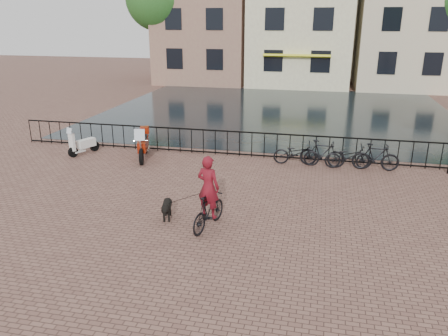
% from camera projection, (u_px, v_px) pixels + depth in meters
% --- Properties ---
extents(ground, '(100.00, 100.00, 0.00)m').
position_uv_depth(ground, '(195.00, 258.00, 10.13)').
color(ground, brown).
rests_on(ground, ground).
extents(canal_water, '(20.00, 20.00, 0.00)m').
position_uv_depth(canal_water, '(277.00, 111.00, 26.08)').
color(canal_water, black).
rests_on(canal_water, ground).
extents(railing, '(20.00, 0.05, 1.02)m').
position_uv_depth(railing, '(252.00, 145.00, 17.34)').
color(railing, black).
rests_on(railing, ground).
extents(canal_house_left, '(7.50, 9.00, 12.80)m').
position_uv_depth(canal_house_left, '(208.00, 4.00, 37.28)').
color(canal_house_left, '#875A4E').
rests_on(canal_house_left, ground).
extents(canal_house_mid, '(8.00, 9.50, 11.80)m').
position_uv_depth(canal_house_mid, '(303.00, 10.00, 35.76)').
color(canal_house_mid, beige).
rests_on(canal_house_mid, ground).
extents(cyclist, '(0.88, 1.77, 2.33)m').
position_uv_depth(cyclist, '(208.00, 197.00, 11.29)').
color(cyclist, black).
rests_on(cyclist, ground).
extents(dog, '(0.51, 0.93, 0.60)m').
position_uv_depth(dog, '(167.00, 209.00, 12.01)').
color(dog, black).
rests_on(dog, ground).
extents(motorcycle, '(1.03, 2.07, 1.44)m').
position_uv_depth(motorcycle, '(143.00, 141.00, 17.04)').
color(motorcycle, '#97200A').
rests_on(motorcycle, ground).
extents(scooter, '(0.88, 1.37, 1.24)m').
position_uv_depth(scooter, '(83.00, 139.00, 17.66)').
color(scooter, silver).
rests_on(scooter, ground).
extents(parked_bike_0, '(1.72, 0.62, 0.90)m').
position_uv_depth(parked_bike_0, '(296.00, 153.00, 16.43)').
color(parked_bike_0, black).
rests_on(parked_bike_0, ground).
extents(parked_bike_1, '(1.70, 0.63, 1.00)m').
position_uv_depth(parked_bike_1, '(322.00, 154.00, 16.21)').
color(parked_bike_1, black).
rests_on(parked_bike_1, ground).
extents(parked_bike_2, '(1.79, 0.84, 0.90)m').
position_uv_depth(parked_bike_2, '(349.00, 157.00, 16.03)').
color(parked_bike_2, black).
rests_on(parked_bike_2, ground).
extents(parked_bike_3, '(1.67, 0.50, 1.00)m').
position_uv_depth(parked_bike_3, '(376.00, 157.00, 15.81)').
color(parked_bike_3, black).
rests_on(parked_bike_3, ground).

